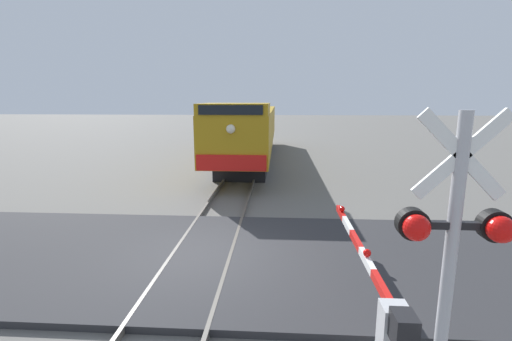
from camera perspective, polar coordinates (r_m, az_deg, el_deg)
name	(u,v)px	position (r m, az deg, el deg)	size (l,w,h in m)	color
ground_plane	(201,260)	(9.23, -8.65, -13.80)	(160.00, 160.00, 0.00)	#605E59
rail_track_left	(173,256)	(9.37, -13.07, -13.07)	(0.08, 80.00, 0.15)	#59544C
rail_track_right	(230,258)	(9.08, -4.10, -13.61)	(0.08, 80.00, 0.15)	#59544C
road_surface	(201,257)	(9.19, -8.66, -13.39)	(36.00, 5.80, 0.14)	#2D2D30
locomotive	(250,129)	(23.08, -1.03, 6.57)	(2.95, 18.68, 3.70)	black
crossing_signal	(452,248)	(4.43, 28.66, -10.67)	(1.18, 0.33, 3.81)	#ADADB2
crossing_gate	(381,306)	(6.15, 19.18, -19.62)	(0.36, 5.27, 1.29)	silver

